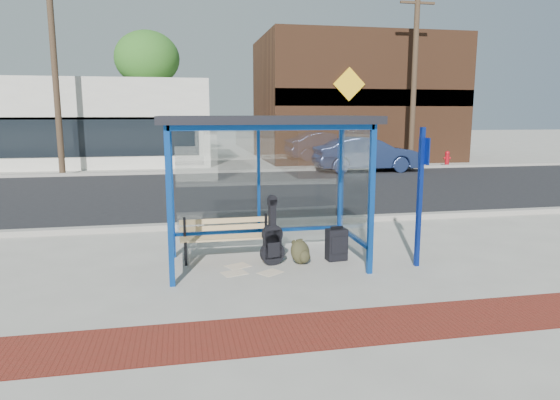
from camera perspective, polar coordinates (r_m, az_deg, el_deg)
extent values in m
plane|color=#B2ADA0|center=(8.28, -1.59, -7.40)|extent=(120.00, 120.00, 0.00)
cube|color=maroon|center=(5.89, 2.81, -14.72)|extent=(60.00, 1.00, 0.01)
cube|color=gray|center=(11.04, -4.13, -2.69)|extent=(60.00, 0.25, 0.12)
cube|color=black|center=(16.04, -6.41, 1.01)|extent=(60.00, 10.00, 0.00)
cube|color=gray|center=(21.07, -7.61, 3.26)|extent=(60.00, 0.25, 0.12)
cube|color=#B2ADA0|center=(22.96, -7.91, 3.65)|extent=(60.00, 4.00, 0.01)
cube|color=#0D3E97|center=(7.17, -12.51, -0.87)|extent=(0.08, 0.08, 2.30)
cube|color=#0D3E97|center=(7.70, 10.40, -0.06)|extent=(0.08, 0.08, 2.30)
cube|color=#0D3E97|center=(8.65, -12.32, 0.95)|extent=(0.08, 0.08, 2.30)
cube|color=#0D3E97|center=(9.09, 6.93, 1.54)|extent=(0.08, 0.08, 2.30)
cube|color=#0D3E97|center=(8.65, -2.51, 8.56)|extent=(3.00, 0.08, 0.08)
cube|color=#0D3E97|center=(7.17, -0.66, 8.30)|extent=(3.00, 0.08, 0.08)
cube|color=#0D3E97|center=(7.80, -12.71, 8.19)|extent=(0.08, 1.50, 0.08)
cube|color=#0D3E97|center=(8.29, 8.72, 8.40)|extent=(0.08, 1.50, 0.08)
cube|color=#0D3E97|center=(8.89, -2.42, -3.52)|extent=(3.00, 0.08, 0.06)
cube|color=#0D3E97|center=(8.06, -12.21, -5.14)|extent=(0.08, 1.50, 0.06)
cube|color=#0D3E97|center=(8.54, 8.39, -4.17)|extent=(0.08, 1.50, 0.06)
cube|color=#0D3E97|center=(8.72, -2.46, 2.57)|extent=(0.05, 0.05, 1.90)
cube|color=silver|center=(8.72, -2.46, 2.31)|extent=(2.84, 0.01, 1.82)
cube|color=silver|center=(7.88, -12.45, 1.27)|extent=(0.02, 1.34, 1.82)
cube|color=silver|center=(8.37, 8.55, 1.88)|extent=(0.02, 1.34, 1.82)
cube|color=black|center=(7.91, -1.67, 9.16)|extent=(3.30, 1.80, 0.12)
cube|color=silver|center=(26.92, -28.11, 7.75)|extent=(18.00, 6.00, 4.00)
cube|color=#59331E|center=(27.91, 8.42, 11.30)|extent=(10.00, 7.00, 6.40)
cube|color=black|center=(24.68, 11.15, 11.42)|extent=(10.00, 0.10, 0.80)
cube|color=yellow|center=(24.09, 7.91, 12.98)|extent=(1.56, 0.06, 1.56)
cylinder|color=#4C3826|center=(29.84, -14.70, 9.64)|extent=(0.36, 0.36, 5.00)
ellipsoid|color=#2D601B|center=(30.00, -14.95, 15.37)|extent=(3.60, 3.60, 3.06)
cylinder|color=#4C3826|center=(32.84, 13.83, 9.67)|extent=(0.36, 0.36, 5.00)
ellipsoid|color=#2D601B|center=(32.98, 14.05, 14.88)|extent=(3.60, 3.60, 3.06)
cylinder|color=#4C3826|center=(21.76, -24.32, 13.09)|extent=(0.24, 0.24, 8.00)
cylinder|color=#4C3826|center=(23.62, 15.09, 13.29)|extent=(0.24, 0.24, 8.00)
cube|color=#4C3826|center=(24.05, 15.45, 20.91)|extent=(1.60, 0.10, 0.10)
cube|color=black|center=(8.33, -10.71, -6.06)|extent=(0.04, 0.04, 0.39)
cube|color=black|center=(8.61, -10.82, -4.33)|extent=(0.04, 0.04, 0.74)
cube|color=black|center=(8.49, -10.75, -5.75)|extent=(0.05, 0.35, 0.04)
cube|color=black|center=(8.47, -1.20, -5.61)|extent=(0.04, 0.04, 0.39)
cube|color=black|center=(8.75, -1.64, -3.93)|extent=(0.04, 0.04, 0.74)
cube|color=black|center=(8.63, -1.42, -5.32)|extent=(0.05, 0.35, 0.04)
cube|color=tan|center=(8.34, -5.96, -4.51)|extent=(1.57, 0.11, 0.03)
cube|color=tan|center=(8.44, -6.03, -4.35)|extent=(1.57, 0.11, 0.03)
cube|color=tan|center=(8.53, -6.10, -4.20)|extent=(1.57, 0.11, 0.03)
cube|color=tan|center=(8.62, -6.17, -4.05)|extent=(1.57, 0.11, 0.03)
cube|color=tan|center=(8.62, -6.21, -3.15)|extent=(1.57, 0.05, 0.09)
cube|color=tan|center=(8.60, -6.23, -2.36)|extent=(1.57, 0.05, 0.09)
cylinder|color=black|center=(8.22, -0.88, -6.07)|extent=(0.41, 0.19, 0.40)
cylinder|color=black|center=(8.14, -0.89, -3.95)|extent=(0.35, 0.18, 0.33)
cube|color=black|center=(8.18, -0.89, -5.04)|extent=(0.30, 0.17, 0.47)
cube|color=black|center=(8.07, -0.90, -1.72)|extent=(0.12, 0.12, 0.47)
cube|color=black|center=(8.03, -0.90, -0.26)|extent=(0.16, 0.12, 0.09)
cube|color=black|center=(8.50, 6.47, -5.07)|extent=(0.36, 0.24, 0.53)
cylinder|color=black|center=(8.52, 5.65, -6.77)|extent=(0.07, 0.20, 0.05)
cylinder|color=black|center=(8.61, 7.21, -6.61)|extent=(0.07, 0.20, 0.05)
cube|color=black|center=(8.43, 6.50, -3.12)|extent=(0.22, 0.06, 0.04)
cube|color=black|center=(8.39, 6.77, -5.16)|extent=(0.27, 0.04, 0.29)
ellipsoid|color=#2F2C1A|center=(8.28, 2.32, -5.94)|extent=(0.41, 0.36, 0.40)
ellipsoid|color=#2F2C1A|center=(8.21, 2.85, -6.50)|extent=(0.24, 0.21, 0.21)
cube|color=#2F2C1A|center=(8.25, 2.23, -4.63)|extent=(0.12, 0.09, 0.03)
cube|color=navy|center=(8.27, 15.66, 0.21)|extent=(0.07, 0.07, 2.25)
cube|color=navy|center=(8.20, 16.15, 5.39)|extent=(0.05, 0.28, 0.42)
cube|color=white|center=(7.88, -5.22, -8.32)|extent=(0.44, 0.39, 0.01)
cube|color=white|center=(7.87, -1.10, -8.29)|extent=(0.44, 0.42, 0.01)
cube|color=white|center=(8.22, -4.82, -7.54)|extent=(0.45, 0.41, 0.01)
imported|color=#1B294D|center=(21.67, 9.84, 5.16)|extent=(4.47, 1.62, 1.46)
cylinder|color=#B10C16|center=(24.66, 18.55, 4.33)|extent=(0.20, 0.20, 0.59)
sphere|color=#B10C16|center=(24.64, 18.59, 5.09)|extent=(0.22, 0.22, 0.22)
cylinder|color=#B10C16|center=(24.65, 18.56, 4.56)|extent=(0.33, 0.18, 0.10)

